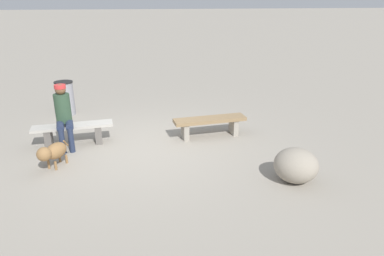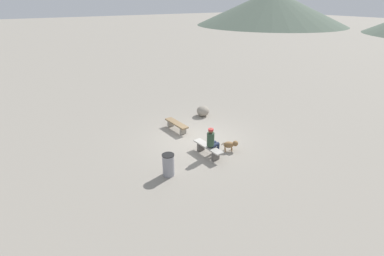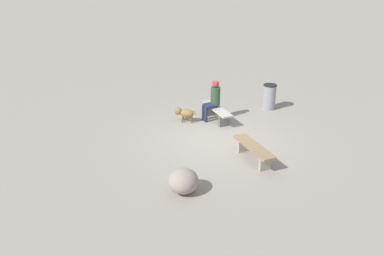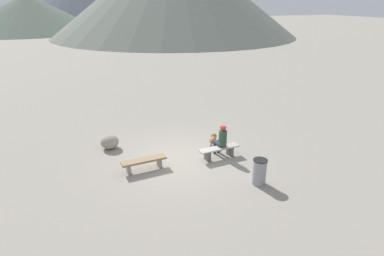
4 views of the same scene
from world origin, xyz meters
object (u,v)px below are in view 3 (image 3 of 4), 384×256
(seated_person, at_px, (213,98))
(dog, at_px, (184,113))
(bench_right, at_px, (217,112))
(trash_bin, at_px, (269,97))
(bench_left, at_px, (254,150))
(boulder, at_px, (183,181))

(seated_person, xyz_separation_m, dog, (0.10, 0.97, -0.43))
(bench_right, xyz_separation_m, trash_bin, (0.43, -2.17, 0.15))
(seated_person, bearing_deg, bench_left, 171.16)
(bench_left, height_order, trash_bin, trash_bin)
(bench_right, distance_m, boulder, 4.53)
(dog, bearing_deg, seated_person, -154.59)
(seated_person, xyz_separation_m, trash_bin, (0.30, -2.26, -0.30))
(dog, height_order, trash_bin, trash_bin)
(bench_left, relative_size, boulder, 2.22)
(boulder, bearing_deg, bench_left, -68.06)
(bench_right, height_order, seated_person, seated_person)
(dog, relative_size, boulder, 0.91)
(boulder, bearing_deg, seated_person, -29.88)
(trash_bin, bearing_deg, bench_left, 145.96)
(trash_bin, distance_m, boulder, 6.26)
(bench_left, relative_size, bench_right, 0.99)
(seated_person, distance_m, boulder, 4.62)
(seated_person, bearing_deg, bench_right, -153.65)
(bench_right, bearing_deg, boulder, 144.19)
(seated_person, distance_m, trash_bin, 2.30)
(bench_right, distance_m, dog, 1.09)
(bench_left, distance_m, bench_right, 2.94)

